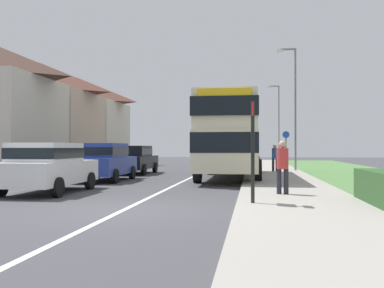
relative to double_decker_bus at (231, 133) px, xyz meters
name	(u,v)px	position (x,y,z in m)	size (l,w,h in m)	color
ground_plane	(124,210)	(-1.97, -11.05, -2.14)	(120.00, 120.00, 0.00)	#424247
lane_marking_centre	(179,183)	(-1.97, -3.05, -2.14)	(0.14, 60.00, 0.01)	silver
pavement_near_side	(287,187)	(2.23, -5.05, -2.08)	(3.20, 68.00, 0.12)	#9E998E
double_decker_bus	(231,133)	(0.00, 0.00, 0.00)	(2.80, 10.00, 3.70)	beige
parked_car_white	(48,165)	(-5.54, -7.56, -1.25)	(1.99, 4.25, 1.62)	silver
parked_car_blue	(105,160)	(-5.43, -2.30, -1.23)	(1.92, 4.28, 1.66)	navy
parked_car_black	(134,158)	(-5.55, 3.09, -1.27)	(1.93, 4.44, 1.57)	black
pedestrian_at_stop	(283,165)	(1.89, -8.06, -1.17)	(0.34, 0.34, 1.67)	#23232D
pedestrian_walking_away	(275,156)	(2.28, 4.44, -1.17)	(0.34, 0.34, 1.67)	#23232D
bus_stop_sign	(253,145)	(1.03, -10.25, -0.60)	(0.09, 0.52, 2.60)	black
cycle_route_sign	(286,148)	(3.13, 7.74, -0.71)	(0.44, 0.08, 2.52)	slate
street_lamp_mid	(294,101)	(3.46, 5.96, 2.11)	(1.14, 0.20, 7.41)	slate
street_lamp_far	(278,119)	(3.40, 21.87, 2.10)	(1.14, 0.20, 7.38)	slate
house_terrace_far_side	(39,115)	(-14.15, 8.96, 1.66)	(7.62, 20.79, 7.59)	beige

